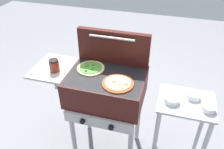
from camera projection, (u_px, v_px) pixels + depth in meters
name	position (u px, v px, depth m)	size (l,w,h in m)	color
ground_plane	(107.00, 146.00, 2.39)	(8.00, 8.00, 0.00)	gray
grill	(105.00, 89.00, 1.96)	(0.96, 0.53, 0.90)	#38110F
grill_lid_open	(113.00, 47.00, 1.96)	(0.63, 0.08, 0.30)	#38110F
pizza_cheese	(118.00, 83.00, 1.78)	(0.25, 0.25, 0.04)	#C64723
pizza_veggie	(91.00, 68.00, 1.96)	(0.23, 0.23, 0.04)	#E0C17F
sauce_jar	(54.00, 66.00, 1.91)	(0.08, 0.08, 0.11)	maroon
prep_table	(182.00, 122.00, 1.93)	(0.44, 0.36, 0.78)	#B2B2B7
topping_bowl_near	(172.00, 100.00, 1.78)	(0.12, 0.12, 0.04)	silver
topping_bowl_far	(209.00, 108.00, 1.70)	(0.10, 0.10, 0.04)	silver
topping_bowl_middle	(193.00, 96.00, 1.82)	(0.11, 0.11, 0.04)	silver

